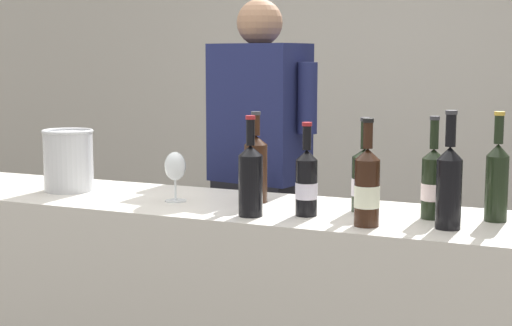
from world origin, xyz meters
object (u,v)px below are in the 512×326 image
(wine_bottle_2, at_px, (449,184))
(wine_bottle_6, at_px, (433,183))
(wine_bottle_5, at_px, (256,167))
(wine_bottle_4, at_px, (497,179))
(ice_bucket, at_px, (69,160))
(wine_bottle_3, at_px, (306,182))
(wine_bottle_0, at_px, (367,187))
(person_server, at_px, (260,200))
(wine_glass, at_px, (175,168))
(wine_bottle_1, at_px, (364,179))
(wine_bottle_7, at_px, (250,178))

(wine_bottle_2, xyz_separation_m, wine_bottle_6, (-0.07, 0.13, -0.02))
(wine_bottle_5, bearing_deg, wine_bottle_4, 0.40)
(ice_bucket, bearing_deg, wine_bottle_3, -4.78)
(wine_bottle_0, xyz_separation_m, person_server, (-0.67, 0.74, -0.22))
(wine_bottle_3, relative_size, person_server, 0.18)
(wine_bottle_3, distance_m, wine_glass, 0.51)
(wine_bottle_0, xyz_separation_m, wine_bottle_3, (-0.22, 0.07, -0.01))
(wine_bottle_2, distance_m, wine_bottle_3, 0.46)
(wine_glass, bearing_deg, wine_bottle_3, -5.55)
(wine_bottle_6, bearing_deg, wine_glass, -175.72)
(wine_bottle_2, height_order, wine_glass, wine_bottle_2)
(wine_bottle_3, xyz_separation_m, wine_bottle_6, (0.38, 0.12, 0.01))
(wine_bottle_6, bearing_deg, wine_bottle_2, -61.11)
(wine_bottle_3, height_order, ice_bucket, wine_bottle_3)
(wine_glass, bearing_deg, person_server, 84.43)
(wine_bottle_4, bearing_deg, wine_bottle_6, -167.82)
(wine_bottle_4, bearing_deg, person_server, 153.49)
(wine_bottle_2, bearing_deg, wine_bottle_0, -165.63)
(wine_bottle_1, height_order, wine_bottle_4, wine_bottle_4)
(wine_bottle_3, xyz_separation_m, wine_bottle_7, (-0.16, -0.08, 0.01))
(wine_bottle_5, height_order, ice_bucket, wine_bottle_5)
(wine_bottle_0, distance_m, wine_bottle_3, 0.23)
(wine_bottle_5, distance_m, wine_glass, 0.29)
(wine_bottle_7, xyz_separation_m, person_server, (-0.29, 0.75, -0.22))
(wine_bottle_0, distance_m, ice_bucket, 1.23)
(wine_bottle_1, height_order, person_server, person_server)
(wine_bottle_3, relative_size, ice_bucket, 1.29)
(wine_bottle_5, height_order, wine_glass, wine_bottle_5)
(wine_bottle_0, bearing_deg, wine_bottle_1, 107.72)
(wine_bottle_1, distance_m, person_server, 0.82)
(wine_bottle_3, xyz_separation_m, person_server, (-0.45, 0.67, -0.21))
(wine_bottle_2, xyz_separation_m, wine_bottle_5, (-0.70, 0.17, -0.01))
(ice_bucket, bearing_deg, wine_bottle_7, -11.00)
(wine_glass, bearing_deg, wine_bottle_4, 5.68)
(wine_bottle_3, distance_m, ice_bucket, 1.00)
(person_server, bearing_deg, ice_bucket, -132.97)
(wine_bottle_4, bearing_deg, wine_bottle_0, -146.72)
(wine_bottle_1, distance_m, wine_bottle_2, 0.34)
(wine_bottle_0, distance_m, wine_bottle_1, 0.23)
(wine_bottle_3, xyz_separation_m, wine_bottle_4, (0.57, 0.16, 0.02))
(wine_bottle_5, relative_size, wine_bottle_6, 0.98)
(wine_bottle_7, relative_size, person_server, 0.20)
(wine_bottle_2, bearing_deg, wine_glass, 176.27)
(wine_glass, distance_m, person_server, 0.66)
(wine_bottle_2, distance_m, wine_bottle_6, 0.15)
(wine_bottle_7, xyz_separation_m, ice_bucket, (-0.83, 0.16, -0.00))
(wine_bottle_1, distance_m, wine_bottle_7, 0.39)
(wine_bottle_6, xyz_separation_m, ice_bucket, (-1.38, -0.03, 0.00))
(wine_bottle_6, bearing_deg, wine_bottle_4, 12.18)
(wine_bottle_2, relative_size, wine_bottle_5, 1.11)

